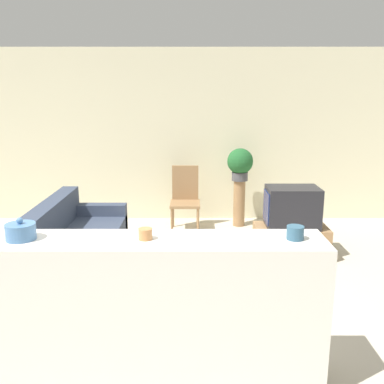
{
  "coord_description": "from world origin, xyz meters",
  "views": [
    {
      "loc": [
        0.45,
        -3.38,
        2.02
      ],
      "look_at": [
        0.44,
        1.66,
        0.85
      ],
      "focal_mm": 40.0,
      "sensor_mm": 36.0,
      "label": 1
    }
  ],
  "objects_px": {
    "wooden_chair": "(187,196)",
    "television": "(293,207)",
    "potted_plant": "(241,163)",
    "couch": "(79,247)",
    "decorative_bowl": "(22,231)"
  },
  "relations": [
    {
      "from": "wooden_chair",
      "to": "television",
      "type": "bearing_deg",
      "value": -40.57
    },
    {
      "from": "wooden_chair",
      "to": "potted_plant",
      "type": "distance_m",
      "value": 0.97
    },
    {
      "from": "couch",
      "to": "potted_plant",
      "type": "bearing_deg",
      "value": 41.32
    },
    {
      "from": "couch",
      "to": "television",
      "type": "distance_m",
      "value": 2.61
    },
    {
      "from": "television",
      "to": "potted_plant",
      "type": "relative_size",
      "value": 1.31
    },
    {
      "from": "couch",
      "to": "decorative_bowl",
      "type": "height_order",
      "value": "decorative_bowl"
    },
    {
      "from": "couch",
      "to": "potted_plant",
      "type": "distance_m",
      "value": 2.8
    },
    {
      "from": "potted_plant",
      "to": "decorative_bowl",
      "type": "relative_size",
      "value": 2.5
    },
    {
      "from": "couch",
      "to": "decorative_bowl",
      "type": "relative_size",
      "value": 8.48
    },
    {
      "from": "decorative_bowl",
      "to": "wooden_chair",
      "type": "bearing_deg",
      "value": 73.63
    },
    {
      "from": "television",
      "to": "potted_plant",
      "type": "xyz_separation_m",
      "value": [
        -0.5,
        1.31,
        0.34
      ]
    },
    {
      "from": "couch",
      "to": "potted_plant",
      "type": "height_order",
      "value": "potted_plant"
    },
    {
      "from": "wooden_chair",
      "to": "decorative_bowl",
      "type": "xyz_separation_m",
      "value": [
        -1.03,
        -3.52,
        0.62
      ]
    },
    {
      "from": "couch",
      "to": "decorative_bowl",
      "type": "distance_m",
      "value": 2.08
    },
    {
      "from": "television",
      "to": "decorative_bowl",
      "type": "relative_size",
      "value": 3.28
    }
  ]
}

